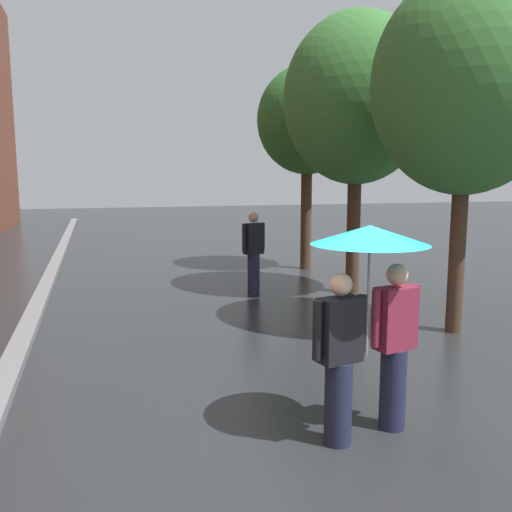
% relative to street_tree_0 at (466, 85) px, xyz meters
% --- Properties ---
extents(ground_plane, '(80.00, 80.00, 0.00)m').
position_rel_street_tree_0_xyz_m(ground_plane, '(-3.43, -3.29, -3.88)').
color(ground_plane, '#26282B').
extents(kerb_strip, '(0.30, 36.00, 0.12)m').
position_rel_street_tree_0_xyz_m(kerb_strip, '(-6.63, 6.71, -3.82)').
color(kerb_strip, slate).
rests_on(kerb_strip, ground).
extents(street_tree_0, '(2.88, 2.88, 5.58)m').
position_rel_street_tree_0_xyz_m(street_tree_0, '(0.00, 0.00, 0.00)').
color(street_tree_0, '#473323').
rests_on(street_tree_0, ground).
extents(street_tree_1, '(3.03, 3.03, 5.82)m').
position_rel_street_tree_0_xyz_m(street_tree_1, '(-0.24, 3.17, 0.17)').
color(street_tree_1, '#473323').
rests_on(street_tree_1, ground).
extents(street_tree_2, '(2.64, 2.64, 5.37)m').
position_rel_street_tree_0_xyz_m(street_tree_2, '(-0.06, 6.31, 0.04)').
color(street_tree_2, '#473323').
rests_on(street_tree_2, ground).
extents(couple_under_umbrella, '(1.24, 1.11, 2.05)m').
position_rel_street_tree_0_xyz_m(couple_under_umbrella, '(-3.06, -2.79, -2.51)').
color(couple_under_umbrella, '#1E233D').
rests_on(couple_under_umbrella, ground).
extents(pedestrian_walking_midground, '(0.55, 0.36, 1.75)m').
position_rel_street_tree_0_xyz_m(pedestrian_walking_midground, '(-2.32, 3.60, -2.98)').
color(pedestrian_walking_midground, '#1E233D').
rests_on(pedestrian_walking_midground, ground).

